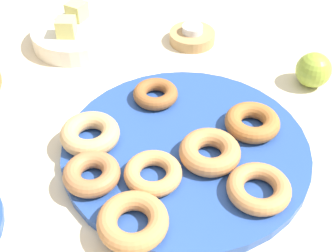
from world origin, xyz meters
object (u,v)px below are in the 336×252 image
(donut_plate, at_px, (186,148))
(donut_2, at_px, (155,94))
(fruit_bowl, at_px, (77,35))
(donut_4, at_px, (90,134))
(donut_0, at_px, (259,188))
(donut_1, at_px, (133,221))
(donut_5, at_px, (153,173))
(donut_7, at_px, (92,174))
(tealight, at_px, (192,29))
(donut_3, at_px, (252,122))
(apple, at_px, (313,70))
(melon_chunk_right, at_px, (77,11))
(candle_holder, at_px, (192,37))
(donut_6, at_px, (210,152))
(melon_chunk_left, at_px, (66,27))

(donut_plate, bearing_deg, donut_2, 45.76)
(donut_plate, relative_size, fruit_bowl, 2.10)
(donut_4, height_order, fruit_bowl, donut_4)
(donut_2, bearing_deg, donut_0, -122.79)
(donut_1, xyz_separation_m, donut_5, (0.09, 0.01, -0.00))
(donut_7, bearing_deg, donut_plate, -40.43)
(donut_2, distance_m, tealight, 0.22)
(donut_3, bearing_deg, donut_4, 118.39)
(donut_0, distance_m, donut_5, 0.15)
(apple, bearing_deg, donut_4, 135.42)
(donut_1, bearing_deg, melon_chunk_right, 38.10)
(donut_0, distance_m, donut_7, 0.24)
(donut_4, height_order, tealight, donut_4)
(fruit_bowl, distance_m, apple, 0.48)
(fruit_bowl, bearing_deg, melon_chunk_right, 23.20)
(donut_7, height_order, tealight, donut_7)
(candle_holder, bearing_deg, donut_3, -141.31)
(donut_3, height_order, apple, apple)
(apple, bearing_deg, donut_6, 157.43)
(donut_2, distance_m, melon_chunk_left, 0.25)
(fruit_bowl, relative_size, melon_chunk_left, 5.13)
(candle_holder, xyz_separation_m, apple, (-0.05, -0.26, 0.02))
(donut_plate, height_order, melon_chunk_left, melon_chunk_left)
(donut_0, bearing_deg, donut_1, 130.05)
(donut_5, xyz_separation_m, donut_7, (-0.04, 0.08, 0.00))
(donut_0, height_order, donut_7, donut_7)
(donut_plate, height_order, candle_holder, candle_holder)
(fruit_bowl, bearing_deg, donut_5, -134.42)
(tealight, relative_size, melon_chunk_right, 1.19)
(donut_plate, bearing_deg, candle_holder, 18.13)
(donut_7, relative_size, melon_chunk_right, 2.30)
(donut_0, distance_m, donut_2, 0.26)
(donut_4, xyz_separation_m, donut_6, (0.03, -0.19, 0.00))
(melon_chunk_left, bearing_deg, donut_4, -141.83)
(donut_1, bearing_deg, tealight, 10.75)
(fruit_bowl, height_order, melon_chunk_right, melon_chunk_right)
(donut_plate, bearing_deg, fruit_bowl, 56.38)
(donut_7, relative_size, candle_holder, 0.87)
(donut_0, distance_m, melon_chunk_right, 0.55)
(donut_7, distance_m, tealight, 0.43)
(melon_chunk_right, bearing_deg, donut_1, -141.90)
(fruit_bowl, xyz_separation_m, melon_chunk_left, (-0.03, 0.00, 0.04))
(donut_4, height_order, melon_chunk_right, melon_chunk_right)
(donut_4, distance_m, fruit_bowl, 0.32)
(donut_plate, xyz_separation_m, donut_7, (-0.12, 0.10, 0.02))
(tealight, xyz_separation_m, melon_chunk_left, (-0.13, 0.22, 0.02))
(donut_4, distance_m, melon_chunk_right, 0.35)
(melon_chunk_left, bearing_deg, donut_0, -117.57)
(donut_plate, xyz_separation_m, donut_6, (-0.01, -0.04, 0.02))
(donut_1, relative_size, donut_5, 1.12)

